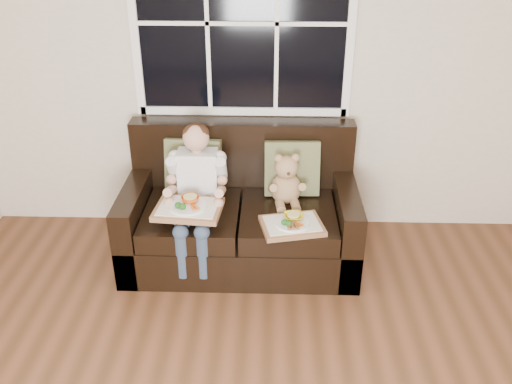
{
  "coord_description": "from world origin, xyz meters",
  "views": [
    {
      "loc": [
        0.08,
        -1.5,
        2.4
      ],
      "look_at": [
        -0.02,
        1.85,
        0.62
      ],
      "focal_mm": 38.0,
      "sensor_mm": 36.0,
      "label": 1
    }
  ],
  "objects_px": {
    "teddy_bear": "(286,183)",
    "loveseat": "(241,217)",
    "tray_right": "(292,224)",
    "child": "(196,183)",
    "tray_left": "(188,208)"
  },
  "relations": [
    {
      "from": "teddy_bear",
      "to": "loveseat",
      "type": "bearing_deg",
      "value": 173.44
    },
    {
      "from": "teddy_bear",
      "to": "tray_left",
      "type": "distance_m",
      "value": 0.75
    },
    {
      "from": "loveseat",
      "to": "tray_right",
      "type": "xyz_separation_m",
      "value": [
        0.37,
        -0.37,
        0.17
      ]
    },
    {
      "from": "tray_right",
      "to": "loveseat",
      "type": "bearing_deg",
      "value": 122.78
    },
    {
      "from": "child",
      "to": "teddy_bear",
      "type": "distance_m",
      "value": 0.65
    },
    {
      "from": "child",
      "to": "tray_left",
      "type": "relative_size",
      "value": 1.97
    },
    {
      "from": "child",
      "to": "loveseat",
      "type": "bearing_deg",
      "value": 22.02
    },
    {
      "from": "teddy_bear",
      "to": "tray_left",
      "type": "xyz_separation_m",
      "value": [
        -0.67,
        -0.33,
        -0.03
      ]
    },
    {
      "from": "loveseat",
      "to": "tray_left",
      "type": "relative_size",
      "value": 3.57
    },
    {
      "from": "tray_left",
      "to": "tray_right",
      "type": "xyz_separation_m",
      "value": [
        0.71,
        -0.04,
        -0.1
      ]
    },
    {
      "from": "tray_left",
      "to": "tray_right",
      "type": "bearing_deg",
      "value": 2.47
    },
    {
      "from": "teddy_bear",
      "to": "tray_right",
      "type": "relative_size",
      "value": 0.86
    },
    {
      "from": "loveseat",
      "to": "tray_left",
      "type": "xyz_separation_m",
      "value": [
        -0.34,
        -0.33,
        0.27
      ]
    },
    {
      "from": "tray_right",
      "to": "teddy_bear",
      "type": "bearing_deg",
      "value": 83.32
    },
    {
      "from": "teddy_bear",
      "to": "tray_right",
      "type": "bearing_deg",
      "value": -90.63
    }
  ]
}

